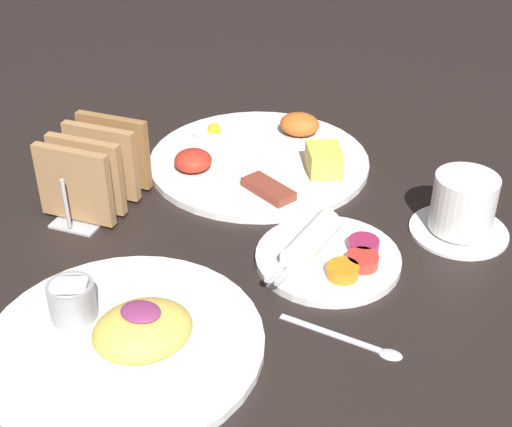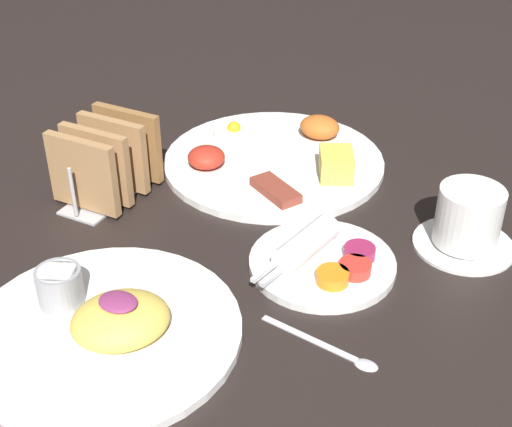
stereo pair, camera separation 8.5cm
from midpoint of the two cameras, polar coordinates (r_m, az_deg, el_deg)
name	(u,v)px [view 1 (the left image)]	position (r m, az deg, el deg)	size (l,w,h in m)	color
ground_plane	(209,236)	(0.87, -6.62, -1.90)	(3.00, 3.00, 0.00)	black
plate_breakfast	(261,158)	(1.02, -1.97, 4.43)	(0.31, 0.31, 0.05)	white
plate_condiments	(328,254)	(0.82, 2.82, -3.33)	(0.17, 0.18, 0.04)	white
plate_foreground	(123,335)	(0.73, -13.94, -9.58)	(0.28, 0.28, 0.06)	white
toast_rack	(96,170)	(0.94, -15.28, 3.27)	(0.10, 0.15, 0.10)	#B7B7BC
coffee_cup	(463,208)	(0.88, 13.58, 0.38)	(0.12, 0.12, 0.08)	white
teaspoon	(360,342)	(0.72, 4.89, -10.32)	(0.13, 0.03, 0.01)	silver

